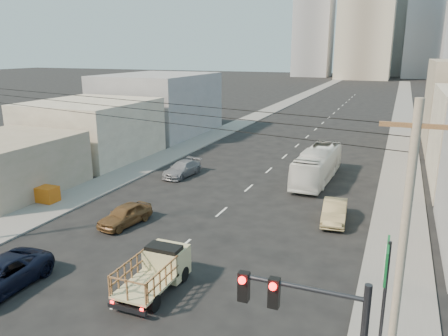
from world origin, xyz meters
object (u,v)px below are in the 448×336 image
Objects in this scene: sedan_grey at (182,169)px; sedan_brown at (125,215)px; utility_pole at (400,273)px; crate_stack at (46,194)px; city_bus at (317,165)px; flatbed_pickup at (155,269)px; sedan_tan at (335,212)px; green_sign at (386,275)px.

sedan_brown is at bearing -75.21° from sedan_grey.
utility_pole is 27.59m from crate_stack.
sedan_brown is 20.06m from utility_pole.
sedan_grey is at bearing 129.57° from utility_pole.
utility_pole reaches higher than crate_stack.
crate_stack is at bearing -140.85° from city_bus.
flatbed_pickup is 1.02× the size of sedan_tan.
utility_pole reaches higher than city_bus.
flatbed_pickup reaches higher than sedan_tan.
sedan_brown is at bearing -160.64° from sedan_tan.
city_bus is 23.78m from green_sign.
sedan_tan reaches higher than sedan_brown.
green_sign is at bearing -41.63° from sedan_grey.
sedan_brown is 18.28m from green_sign.
city_bus is 2.35× the size of sedan_tan.
green_sign is 2.78× the size of crate_stack.
utility_pole is (6.66, -25.30, 3.76)m from city_bus.
flatbed_pickup is 10.62m from green_sign.
utility_pole reaches higher than sedan_grey.
green_sign is at bearing -80.45° from sedan_tan.
sedan_brown is 2.24× the size of crate_stack.
flatbed_pickup is at bearing -28.58° from crate_stack.
flatbed_pickup reaches higher than sedan_brown.
sedan_grey is at bearing 132.44° from green_sign.
sedan_tan is at bearing 103.28° from utility_pole.
sedan_grey is (-14.50, 5.99, -0.05)m from sedan_tan.
city_bus reaches higher than sedan_grey.
city_bus is at bearing 104.74° from utility_pole.
green_sign reaches higher than crate_stack.
sedan_grey is at bearing 108.45° from sedan_brown.
sedan_grey is at bearing -162.73° from city_bus.
city_bus is 5.67× the size of crate_stack.
green_sign reaches higher than sedan_grey.
sedan_brown is 0.40× the size of utility_pole.
flatbed_pickup is at bearing 170.38° from green_sign.
flatbed_pickup is at bearing 158.06° from utility_pole.
sedan_brown is 0.88× the size of sedan_grey.
city_bus is at bearing 66.00° from sedan_brown.
sedan_tan is 0.95× the size of sedan_grey.
green_sign reaches higher than sedan_brown.
flatbed_pickup is at bearing -123.88° from sedan_tan.
city_bus is 1.02× the size of utility_pole.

